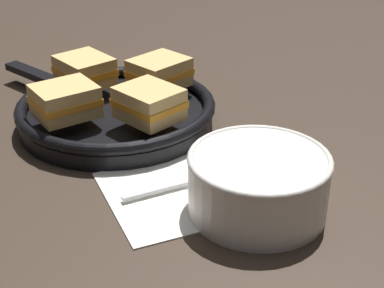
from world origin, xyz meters
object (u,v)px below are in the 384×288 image
object	(u,v)px
spoon	(200,179)
sandwich_far_left	(85,71)
sandwich_near_right	(159,73)
skillet	(116,112)
sandwich_far_right	(65,101)
sandwich_near_left	(149,103)
soup_bowl	(258,180)

from	to	relation	value
spoon	sandwich_far_left	distance (m)	0.31
spoon	sandwich_near_right	distance (m)	0.25
skillet	sandwich_near_right	world-z (taller)	sandwich_near_right
skillet	sandwich_far_left	bearing A→B (deg)	117.82
spoon	sandwich_far_right	distance (m)	0.24
sandwich_near_left	sandwich_far_left	world-z (taller)	same
soup_bowl	sandwich_near_right	xyz separation A→B (m)	(-0.06, 0.32, 0.02)
sandwich_near_left	sandwich_far_right	world-z (taller)	same
sandwich_near_left	sandwich_far_left	xyz separation A→B (m)	(-0.08, 0.15, 0.00)
sandwich_near_left	sandwich_near_right	distance (m)	0.12
skillet	sandwich_near_left	xyz separation A→B (m)	(0.04, -0.08, 0.04)
spoon	sandwich_near_left	size ratio (longest dim) A/B	1.34
sandwich_far_right	soup_bowl	bearing A→B (deg)	-47.94
spoon	skillet	distance (m)	0.22
sandwich_near_right	sandwich_far_left	world-z (taller)	same
sandwich_near_left	sandwich_far_right	bearing A→B (deg)	163.03
sandwich_near_right	sandwich_near_left	bearing A→B (deg)	-106.97
soup_bowl	sandwich_near_left	xyz separation A→B (m)	(-0.10, 0.20, 0.02)
soup_bowl	skillet	xyz separation A→B (m)	(-0.14, 0.28, -0.02)
skillet	sandwich_far_left	xyz separation A→B (m)	(-0.04, 0.07, 0.04)
sandwich_near_left	sandwich_near_right	world-z (taller)	same
spoon	sandwich_near_right	bearing A→B (deg)	78.81
sandwich_near_right	sandwich_far_right	size ratio (longest dim) A/B	1.05
soup_bowl	sandwich_far_right	bearing A→B (deg)	132.06
soup_bowl	sandwich_near_left	bearing A→B (deg)	115.79
skillet	sandwich_near_left	size ratio (longest dim) A/B	3.45
soup_bowl	skillet	distance (m)	0.31
spoon	soup_bowl	bearing A→B (deg)	-67.52
sandwich_near_left	sandwich_far_left	size ratio (longest dim) A/B	1.01
soup_bowl	sandwich_near_right	world-z (taller)	sandwich_near_right
sandwich_far_right	sandwich_far_left	bearing A→B (deg)	73.03
spoon	sandwich_far_left	world-z (taller)	sandwich_far_left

